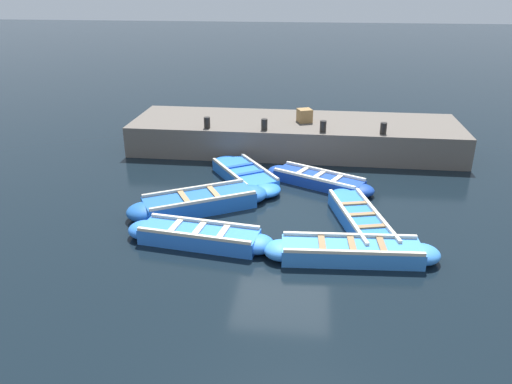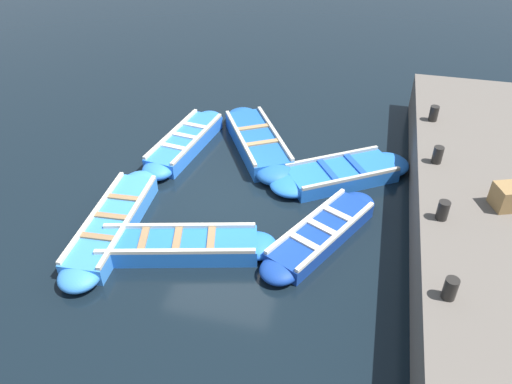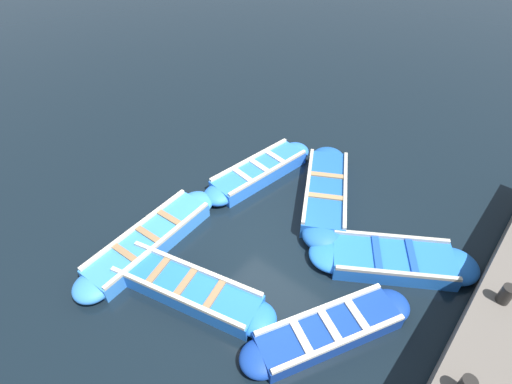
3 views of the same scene
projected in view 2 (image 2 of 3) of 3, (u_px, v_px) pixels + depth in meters
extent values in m
plane|color=black|center=(225.00, 199.00, 10.69)|extent=(120.00, 120.00, 0.00)
cube|color=blue|center=(341.00, 174.00, 11.17)|extent=(2.56, 2.17, 0.31)
ellipsoid|color=blue|center=(292.00, 184.00, 10.85)|extent=(1.34, 1.33, 0.31)
ellipsoid|color=blue|center=(387.00, 164.00, 11.49)|extent=(1.34, 1.33, 0.31)
cube|color=#B2AD9E|center=(352.00, 178.00, 10.69)|extent=(2.00, 1.35, 0.07)
cube|color=#B2AD9E|center=(332.00, 156.00, 11.42)|extent=(2.00, 1.35, 0.07)
cube|color=#1947B7|center=(328.00, 170.00, 10.97)|extent=(0.61, 0.83, 0.04)
cube|color=#1947B7|center=(355.00, 165.00, 11.15)|extent=(0.61, 0.83, 0.04)
cube|color=navy|center=(321.00, 234.00, 9.52)|extent=(1.85, 2.62, 0.30)
ellipsoid|color=navy|center=(279.00, 270.00, 8.74)|extent=(0.96, 0.97, 0.30)
ellipsoid|color=navy|center=(357.00, 204.00, 10.30)|extent=(0.96, 0.97, 0.30)
cube|color=silver|center=(337.00, 235.00, 9.23)|extent=(1.22, 2.26, 0.07)
cube|color=silver|center=(307.00, 219.00, 9.59)|extent=(1.22, 2.26, 0.07)
cube|color=beige|center=(305.00, 242.00, 9.09)|extent=(0.66, 0.43, 0.04)
cube|color=beige|center=(322.00, 227.00, 9.42)|extent=(0.66, 0.43, 0.04)
cube|color=beige|center=(338.00, 214.00, 9.75)|extent=(0.66, 0.43, 0.04)
cube|color=#1E59AD|center=(257.00, 142.00, 12.21)|extent=(2.19, 2.86, 0.39)
ellipsoid|color=#1E59AD|center=(275.00, 173.00, 11.14)|extent=(1.21, 1.22, 0.39)
ellipsoid|color=#1E59AD|center=(243.00, 117.00, 13.28)|extent=(1.21, 1.22, 0.39)
cube|color=#B2AD9E|center=(274.00, 132.00, 12.17)|extent=(1.41, 2.38, 0.07)
cube|color=#B2AD9E|center=(240.00, 137.00, 11.98)|extent=(1.41, 2.38, 0.07)
cube|color=#9E7A51|center=(262.00, 143.00, 11.78)|extent=(0.79, 0.54, 0.04)
cube|color=#9E7A51|center=(253.00, 127.00, 12.39)|extent=(0.79, 0.54, 0.04)
cube|color=blue|center=(185.00, 143.00, 12.26)|extent=(1.14, 2.70, 0.34)
ellipsoid|color=blue|center=(158.00, 170.00, 11.27)|extent=(0.82, 0.84, 0.34)
ellipsoid|color=blue|center=(209.00, 119.00, 13.24)|extent=(0.82, 0.84, 0.34)
cube|color=beige|center=(198.00, 138.00, 12.03)|extent=(0.43, 2.55, 0.07)
cube|color=beige|center=(172.00, 133.00, 12.24)|extent=(0.43, 2.55, 0.07)
cube|color=beige|center=(174.00, 147.00, 11.73)|extent=(0.71, 0.23, 0.04)
cube|color=beige|center=(185.00, 136.00, 12.14)|extent=(0.71, 0.23, 0.04)
cube|color=beige|center=(195.00, 126.00, 12.56)|extent=(0.71, 0.23, 0.04)
cube|color=blue|center=(178.00, 246.00, 9.22)|extent=(3.02, 1.49, 0.33)
ellipsoid|color=blue|center=(99.00, 247.00, 9.21)|extent=(0.91, 0.89, 0.33)
ellipsoid|color=blue|center=(257.00, 246.00, 9.23)|extent=(0.91, 0.89, 0.33)
cube|color=beige|center=(175.00, 251.00, 8.81)|extent=(2.79, 0.79, 0.07)
cube|color=beige|center=(179.00, 226.00, 9.38)|extent=(2.79, 0.79, 0.07)
cube|color=olive|center=(143.00, 239.00, 9.10)|extent=(0.31, 0.71, 0.04)
cube|color=olive|center=(177.00, 239.00, 9.11)|extent=(0.31, 0.71, 0.04)
cube|color=olive|center=(211.00, 239.00, 9.11)|extent=(0.31, 0.71, 0.04)
cube|color=#3884E0|center=(113.00, 224.00, 9.74)|extent=(0.99, 2.92, 0.34)
ellipsoid|color=#3884E0|center=(80.00, 276.00, 8.60)|extent=(0.79, 0.81, 0.34)
ellipsoid|color=#3884E0|center=(140.00, 182.00, 10.88)|extent=(0.79, 0.81, 0.34)
cube|color=beige|center=(129.00, 218.00, 9.57)|extent=(0.26, 2.82, 0.07)
cube|color=beige|center=(94.00, 214.00, 9.67)|extent=(0.26, 2.82, 0.07)
cube|color=olive|center=(98.00, 237.00, 9.14)|extent=(0.72, 0.19, 0.04)
cube|color=olive|center=(111.00, 216.00, 9.63)|extent=(0.72, 0.19, 0.04)
cube|color=olive|center=(124.00, 198.00, 10.11)|extent=(0.72, 0.19, 0.04)
cube|color=#605951|center=(499.00, 218.00, 9.36)|extent=(3.11, 10.89, 0.99)
cylinder|color=black|center=(434.00, 113.00, 11.36)|extent=(0.20, 0.20, 0.35)
cylinder|color=black|center=(438.00, 155.00, 9.91)|extent=(0.20, 0.20, 0.35)
cylinder|color=black|center=(443.00, 210.00, 8.47)|extent=(0.20, 0.20, 0.35)
cylinder|color=black|center=(450.00, 289.00, 7.03)|extent=(0.20, 0.20, 0.35)
cube|color=olive|center=(507.00, 197.00, 8.71)|extent=(0.56, 0.56, 0.43)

